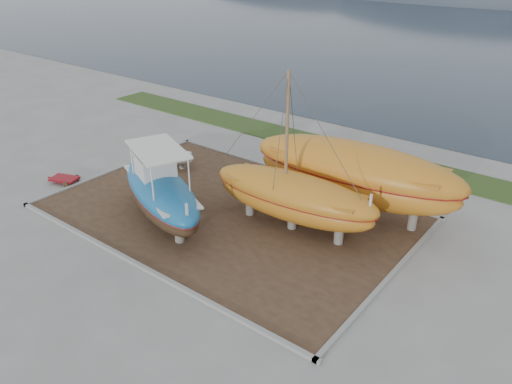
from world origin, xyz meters
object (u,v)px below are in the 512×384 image
Objects in this scene: orange_sailboat at (295,155)px; orange_bare_hull at (353,180)px; blue_caique at (160,185)px; white_dinghy at (169,157)px; red_trailer at (65,180)px.

orange_sailboat is 4.11m from orange_bare_hull.
orange_bare_hull is at bearing 66.57° from blue_caique.
white_dinghy is 0.33× the size of orange_bare_hull.
white_dinghy is 1.58× the size of red_trailer.
white_dinghy is at bearing 158.16° from blue_caique.
red_trailer is (-2.98, -5.56, -0.45)m from white_dinghy.
orange_sailboat is at bearing -4.48° from red_trailer.
orange_bare_hull reaches higher than red_trailer.
orange_bare_hull is (7.12, 6.59, -0.12)m from blue_caique.
red_trailer is at bearing -152.73° from blue_caique.
red_trailer is at bearing -168.16° from orange_sailboat.
orange_sailboat reaches higher than blue_caique.
white_dinghy is at bearing 41.59° from red_trailer.
blue_caique is 3.49× the size of red_trailer.
blue_caique is at bearing -16.71° from red_trailer.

